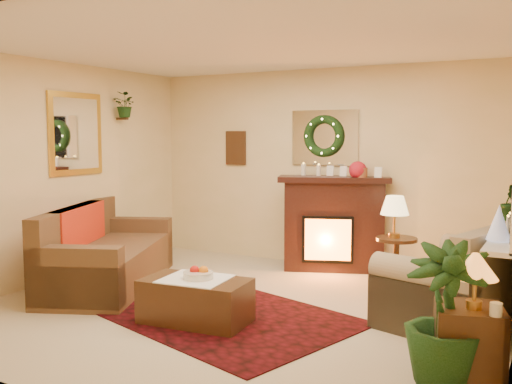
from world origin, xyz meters
The scene contains 28 objects.
floor centered at (0.00, 0.00, 0.00)m, with size 5.00×5.00×0.00m, color beige.
ceiling centered at (0.00, 0.00, 2.60)m, with size 5.00×5.00×0.00m, color white.
wall_back centered at (0.00, 2.25, 1.30)m, with size 5.00×5.00×0.00m, color #EFD88C.
wall_front centered at (0.00, -2.25, 1.30)m, with size 5.00×5.00×0.00m, color #EFD88C.
wall_left centered at (-2.50, 0.00, 1.30)m, with size 4.50×4.50×0.00m, color #EFD88C.
area_rug centered at (0.03, -0.27, 0.01)m, with size 2.28×1.71×0.01m, color #5C0F10.
sofa centered at (-1.77, 0.07, 0.43)m, with size 0.94×2.14×0.92m, color brown.
red_throw centered at (-1.79, 0.22, 0.46)m, with size 0.75×1.22×0.02m, color red.
fireplace centered at (0.22, 2.04, 0.55)m, with size 1.25×0.39×1.14m, color black.
poinsettia centered at (0.53, 2.02, 1.30)m, with size 0.22×0.22×0.22m, color #AA1525.
mantel_candle_a centered at (-0.20, 2.02, 1.26)m, with size 0.07×0.07×0.20m, color silver.
mantel_candle_b centered at (0.00, 2.03, 1.26)m, with size 0.06×0.06×0.18m, color white.
mantel_mirror centered at (0.00, 2.23, 1.70)m, with size 0.92×0.02×0.72m, color white.
wreath centered at (0.00, 2.19, 1.72)m, with size 0.55×0.55×0.11m, color #194719.
wall_art centered at (-1.35, 2.23, 1.55)m, with size 0.32×0.03×0.48m, color #381E11.
gold_mirror centered at (-2.48, 0.30, 1.75)m, with size 0.03×0.84×1.00m, color gold.
hanging_plant centered at (-2.34, 1.05, 1.97)m, with size 0.33×0.28×0.36m, color #194719.
loveseat centered at (1.95, 0.74, 0.42)m, with size 0.93×1.61×0.93m, color #ABA38F.
window_sill centered at (2.38, 0.55, 0.87)m, with size 0.22×1.86×0.04m, color white.
mini_tree centered at (2.35, 0.10, 1.04)m, with size 0.19×0.19×0.28m, color silver.
sill_plant centered at (2.36, 1.27, 1.08)m, with size 0.28×0.22×0.51m, color #0F350E.
side_table_round centered at (1.18, 1.48, 0.32)m, with size 0.46×0.46×0.59m, color black.
lamp_cream centered at (1.15, 1.47, 0.88)m, with size 0.31×0.31×0.48m, color #FFDE8C.
end_table_square centered at (2.26, -0.69, 0.27)m, with size 0.45×0.45×0.55m, color #34120C.
lamp_tiffany centered at (2.29, -0.73, 0.74)m, with size 0.31×0.31×0.45m, color #FFB83C.
coffee_table centered at (-0.15, -0.54, 0.21)m, with size 0.98×0.54×0.41m, color #4E3017.
fruit_bowl centered at (-0.13, -0.53, 0.45)m, with size 0.28×0.28×0.06m, color silver.
floor_palm centered at (2.12, -0.80, 0.45)m, with size 1.68×1.68×3.00m, color #2A5B29.
Camera 1 is at (2.79, -4.79, 1.74)m, focal length 40.00 mm.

